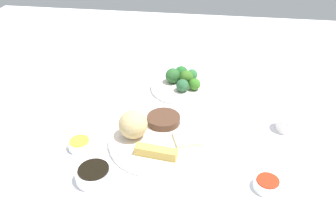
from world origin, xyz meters
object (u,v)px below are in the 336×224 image
at_px(main_plate, 160,140).
at_px(sauce_ramekin_hot_mustard, 80,145).
at_px(broccoli_plate, 183,87).
at_px(soy_sauce_bowl, 94,175).
at_px(teacup, 287,123).
at_px(sauce_ramekin_sweet_and_sour, 267,185).

relative_size(main_plate, sauce_ramekin_hot_mustard, 4.43).
height_order(broccoli_plate, soy_sauce_bowl, soy_sauce_bowl).
xyz_separation_m(broccoli_plate, soy_sauce_bowl, (0.17, 0.47, 0.01)).
distance_m(main_plate, teacup, 0.37).
bearing_deg(sauce_ramekin_sweet_and_sour, sauce_ramekin_hot_mustard, -8.95).
xyz_separation_m(soy_sauce_bowl, sauce_ramekin_sweet_and_sour, (-0.41, -0.03, -0.00)).
distance_m(main_plate, soy_sauce_bowl, 0.21).
bearing_deg(broccoli_plate, soy_sauce_bowl, 70.17).
relative_size(broccoli_plate, sauce_ramekin_hot_mustard, 3.56).
bearing_deg(soy_sauce_bowl, sauce_ramekin_sweet_and_sour, -175.87).
bearing_deg(sauce_ramekin_hot_mustard, teacup, -163.67).
bearing_deg(teacup, soy_sauce_bowl, 29.07).
xyz_separation_m(soy_sauce_bowl, teacup, (-0.49, -0.27, 0.01)).
height_order(soy_sauce_bowl, sauce_ramekin_hot_mustard, soy_sauce_bowl).
xyz_separation_m(sauce_ramekin_hot_mustard, sauce_ramekin_sweet_and_sour, (-0.49, 0.08, 0.00)).
bearing_deg(broccoli_plate, sauce_ramekin_sweet_and_sour, 119.30).
height_order(broccoli_plate, sauce_ramekin_sweet_and_sour, sauce_ramekin_sweet_and_sour).
relative_size(sauce_ramekin_hot_mustard, teacup, 1.05).
distance_m(main_plate, broccoli_plate, 0.31).
bearing_deg(sauce_ramekin_hot_mustard, sauce_ramekin_sweet_and_sour, 171.05).
bearing_deg(soy_sauce_bowl, main_plate, -130.02).
relative_size(main_plate, teacup, 4.64).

